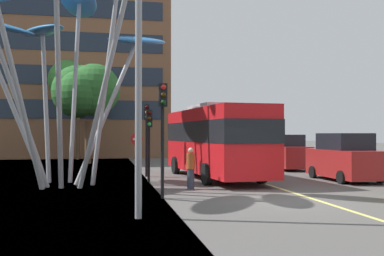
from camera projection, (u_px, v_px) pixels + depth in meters
name	position (u px, v px, depth m)	size (l,w,h in m)	color
ground	(257.00, 203.00, 14.66)	(120.00, 240.00, 0.10)	#54514F
red_bus	(215.00, 138.00, 22.39)	(3.45, 10.05, 3.69)	red
leaf_sculpture	(54.00, 13.00, 18.83)	(10.97, 10.70, 9.33)	#9EA0A5
traffic_light_kerb_near	(163.00, 116.00, 15.39)	(0.28, 0.42, 3.95)	black
traffic_light_kerb_far	(149.00, 130.00, 20.70)	(0.28, 0.42, 3.33)	black
traffic_light_island_mid	(147.00, 125.00, 23.29)	(0.28, 0.42, 3.74)	black
car_parked_mid	(345.00, 158.00, 21.39)	(2.10, 4.49, 2.26)	maroon
car_parked_far	(285.00, 153.00, 28.18)	(1.97, 4.59, 2.17)	maroon
street_lamp	(153.00, 42.00, 11.92)	(1.67, 0.44, 7.29)	gray
tree_pavement_near	(86.00, 91.00, 33.27)	(5.15, 5.62, 7.49)	brown
tree_pavement_far	(75.00, 85.00, 39.29)	(4.70, 5.22, 8.80)	brown
pedestrian	(191.00, 168.00, 18.02)	(0.34, 0.34, 1.67)	#2D3342
no_entry_sign	(137.00, 148.00, 23.07)	(0.60, 0.12, 2.25)	gray
backdrop_building	(33.00, 49.00, 44.27)	(26.10, 10.56, 21.24)	brown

